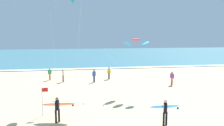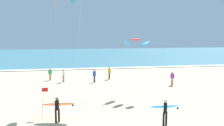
{
  "view_description": "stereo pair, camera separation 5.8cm",
  "coord_description": "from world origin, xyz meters",
  "px_view_note": "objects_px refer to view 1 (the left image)",
  "views": [
    {
      "loc": [
        -2.34,
        -10.49,
        5.68
      ],
      "look_at": [
        0.48,
        5.84,
        3.65
      ],
      "focal_mm": 35.53,
      "sensor_mm": 36.0,
      "label": 1
    },
    {
      "loc": [
        -2.28,
        -10.5,
        5.68
      ],
      "look_at": [
        0.48,
        5.84,
        3.65
      ],
      "focal_mm": 35.53,
      "sensor_mm": 36.0,
      "label": 2
    }
  ],
  "objects_px": {
    "bystander_yellow_top": "(109,73)",
    "kite_arc_scarlet_near": "(136,42)",
    "lifeguard_flag": "(43,99)",
    "bystander_purple_top": "(172,78)",
    "bystander_white_top": "(63,76)",
    "surfer_trailing": "(58,106)",
    "bystander_blue_top": "(94,76)",
    "surfer_lead": "(165,109)",
    "bystander_green_top": "(50,74)"
  },
  "relations": [
    {
      "from": "surfer_lead",
      "to": "lifeguard_flag",
      "type": "bearing_deg",
      "value": 159.7
    },
    {
      "from": "surfer_trailing",
      "to": "bystander_purple_top",
      "type": "distance_m",
      "value": 15.27
    },
    {
      "from": "bystander_blue_top",
      "to": "bystander_green_top",
      "type": "distance_m",
      "value": 5.97
    },
    {
      "from": "bystander_purple_top",
      "to": "bystander_white_top",
      "type": "height_order",
      "value": "same"
    },
    {
      "from": "kite_arc_scarlet_near",
      "to": "bystander_yellow_top",
      "type": "bearing_deg",
      "value": 99.52
    },
    {
      "from": "surfer_lead",
      "to": "lifeguard_flag",
      "type": "distance_m",
      "value": 8.44
    },
    {
      "from": "surfer_trailing",
      "to": "bystander_purple_top",
      "type": "relative_size",
      "value": 1.48
    },
    {
      "from": "bystander_green_top",
      "to": "bystander_white_top",
      "type": "xyz_separation_m",
      "value": [
        1.76,
        -1.51,
        0.0
      ]
    },
    {
      "from": "kite_arc_scarlet_near",
      "to": "lifeguard_flag",
      "type": "relative_size",
      "value": 2.59
    },
    {
      "from": "surfer_trailing",
      "to": "bystander_white_top",
      "type": "bearing_deg",
      "value": 91.11
    },
    {
      "from": "surfer_lead",
      "to": "bystander_purple_top",
      "type": "height_order",
      "value": "surfer_lead"
    },
    {
      "from": "surfer_trailing",
      "to": "kite_arc_scarlet_near",
      "type": "distance_m",
      "value": 9.93
    },
    {
      "from": "kite_arc_scarlet_near",
      "to": "bystander_yellow_top",
      "type": "xyz_separation_m",
      "value": [
        -1.34,
        7.97,
        -4.26
      ]
    },
    {
      "from": "surfer_trailing",
      "to": "lifeguard_flag",
      "type": "bearing_deg",
      "value": 132.2
    },
    {
      "from": "surfer_lead",
      "to": "kite_arc_scarlet_near",
      "type": "bearing_deg",
      "value": 88.84
    },
    {
      "from": "lifeguard_flag",
      "to": "bystander_purple_top",
      "type": "bearing_deg",
      "value": 30.4
    },
    {
      "from": "bystander_yellow_top",
      "to": "bystander_purple_top",
      "type": "xyz_separation_m",
      "value": [
        6.65,
        -4.72,
        0.0
      ]
    },
    {
      "from": "bystander_blue_top",
      "to": "lifeguard_flag",
      "type": "bearing_deg",
      "value": -112.95
    },
    {
      "from": "surfer_lead",
      "to": "bystander_white_top",
      "type": "xyz_separation_m",
      "value": [
        -7.06,
        14.62,
        -0.23
      ]
    },
    {
      "from": "bystander_purple_top",
      "to": "bystander_green_top",
      "type": "distance_m",
      "value": 15.25
    },
    {
      "from": "bystander_purple_top",
      "to": "bystander_green_top",
      "type": "relative_size",
      "value": 1.0
    },
    {
      "from": "bystander_blue_top",
      "to": "bystander_white_top",
      "type": "xyz_separation_m",
      "value": [
        -3.76,
        0.78,
        0.0
      ]
    },
    {
      "from": "kite_arc_scarlet_near",
      "to": "bystander_white_top",
      "type": "bearing_deg",
      "value": 135.51
    },
    {
      "from": "bystander_blue_top",
      "to": "bystander_green_top",
      "type": "xyz_separation_m",
      "value": [
        -5.51,
        2.3,
        0.0
      ]
    },
    {
      "from": "surfer_lead",
      "to": "surfer_trailing",
      "type": "distance_m",
      "value": 7.01
    },
    {
      "from": "surfer_lead",
      "to": "bystander_yellow_top",
      "type": "distance_m",
      "value": 15.55
    },
    {
      "from": "bystander_yellow_top",
      "to": "bystander_white_top",
      "type": "bearing_deg",
      "value": -171.38
    },
    {
      "from": "bystander_white_top",
      "to": "bystander_purple_top",
      "type": "bearing_deg",
      "value": -17.02
    },
    {
      "from": "kite_arc_scarlet_near",
      "to": "bystander_purple_top",
      "type": "height_order",
      "value": "kite_arc_scarlet_near"
    },
    {
      "from": "lifeguard_flag",
      "to": "kite_arc_scarlet_near",
      "type": "bearing_deg",
      "value": 29.74
    },
    {
      "from": "bystander_yellow_top",
      "to": "bystander_purple_top",
      "type": "height_order",
      "value": "same"
    },
    {
      "from": "bystander_yellow_top",
      "to": "kite_arc_scarlet_near",
      "type": "bearing_deg",
      "value": -80.48
    },
    {
      "from": "bystander_green_top",
      "to": "bystander_purple_top",
      "type": "bearing_deg",
      "value": -20.53
    },
    {
      "from": "kite_arc_scarlet_near",
      "to": "bystander_blue_top",
      "type": "height_order",
      "value": "kite_arc_scarlet_near"
    },
    {
      "from": "surfer_lead",
      "to": "kite_arc_scarlet_near",
      "type": "xyz_separation_m",
      "value": [
        0.15,
        7.54,
        4.03
      ]
    },
    {
      "from": "bystander_green_top",
      "to": "bystander_yellow_top",
      "type": "bearing_deg",
      "value": -4.68
    },
    {
      "from": "bystander_white_top",
      "to": "surfer_trailing",
      "type": "bearing_deg",
      "value": -88.89
    },
    {
      "from": "bystander_yellow_top",
      "to": "bystander_green_top",
      "type": "relative_size",
      "value": 1.0
    },
    {
      "from": "surfer_lead",
      "to": "bystander_blue_top",
      "type": "relative_size",
      "value": 1.27
    },
    {
      "from": "surfer_trailing",
      "to": "kite_arc_scarlet_near",
      "type": "height_order",
      "value": "kite_arc_scarlet_near"
    },
    {
      "from": "bystander_blue_top",
      "to": "bystander_purple_top",
      "type": "distance_m",
      "value": 9.28
    },
    {
      "from": "kite_arc_scarlet_near",
      "to": "bystander_blue_top",
      "type": "xyz_separation_m",
      "value": [
        -3.45,
        6.3,
        -4.26
      ]
    },
    {
      "from": "kite_arc_scarlet_near",
      "to": "bystander_purple_top",
      "type": "distance_m",
      "value": 7.55
    },
    {
      "from": "bystander_white_top",
      "to": "lifeguard_flag",
      "type": "relative_size",
      "value": 0.76
    },
    {
      "from": "surfer_lead",
      "to": "bystander_green_top",
      "type": "relative_size",
      "value": 1.27
    },
    {
      "from": "surfer_lead",
      "to": "bystander_green_top",
      "type": "xyz_separation_m",
      "value": [
        -8.81,
        16.13,
        -0.23
      ]
    },
    {
      "from": "bystander_blue_top",
      "to": "bystander_yellow_top",
      "type": "height_order",
      "value": "same"
    },
    {
      "from": "bystander_purple_top",
      "to": "bystander_green_top",
      "type": "xyz_separation_m",
      "value": [
        -14.28,
        5.35,
        0.0
      ]
    },
    {
      "from": "bystander_white_top",
      "to": "kite_arc_scarlet_near",
      "type": "bearing_deg",
      "value": -44.49
    },
    {
      "from": "bystander_green_top",
      "to": "lifeguard_flag",
      "type": "relative_size",
      "value": 0.76
    }
  ]
}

